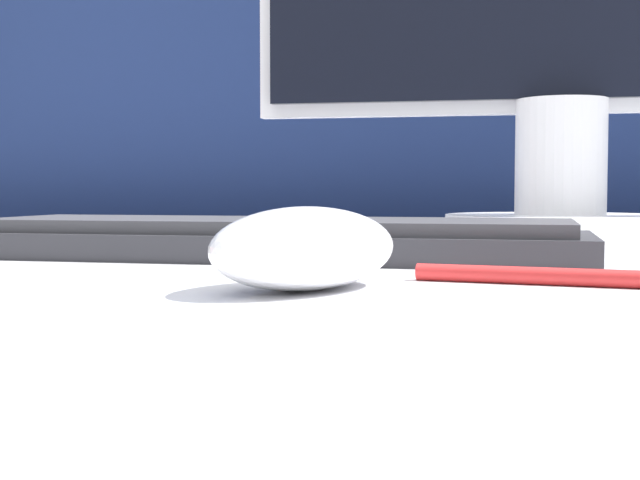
% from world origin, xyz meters
% --- Properties ---
extents(partition_panel, '(5.00, 0.03, 1.38)m').
position_xyz_m(partition_panel, '(0.00, 0.69, 0.69)').
color(partition_panel, navy).
rests_on(partition_panel, ground_plane).
extents(computer_mouse_near, '(0.10, 0.12, 0.04)m').
position_xyz_m(computer_mouse_near, '(-0.02, -0.19, 0.76)').
color(computer_mouse_near, white).
rests_on(computer_mouse_near, desk).
extents(keyboard, '(0.39, 0.13, 0.02)m').
position_xyz_m(keyboard, '(-0.08, -0.02, 0.76)').
color(keyboard, '#28282D').
rests_on(keyboard, desk).
extents(pen, '(0.16, 0.03, 0.01)m').
position_xyz_m(pen, '(0.10, -0.16, 0.75)').
color(pen, red).
rests_on(pen, desk).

